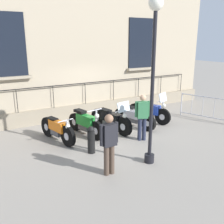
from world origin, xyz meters
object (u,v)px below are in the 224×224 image
object	(u,v)px
pedestrian_standing	(142,115)
pedestrian_walking	(109,141)
motorcycle_silver	(134,117)
lamppost	(153,64)
motorcycle_blue	(149,111)
motorcycle_black	(111,119)
crowd_barrier	(208,108)
bollard	(91,140)
motorcycle_orange	(57,129)
motorcycle_green	(86,123)

from	to	relation	value
pedestrian_standing	pedestrian_walking	size ratio (longest dim) A/B	1.00
motorcycle_silver	pedestrian_walking	bearing A→B (deg)	-44.76
lamppost	pedestrian_walking	distance (m)	2.29
motorcycle_blue	pedestrian_standing	size ratio (longest dim) A/B	1.21
motorcycle_black	crowd_barrier	size ratio (longest dim) A/B	0.93
motorcycle_black	bollard	world-z (taller)	motorcycle_black
motorcycle_orange	motorcycle_black	bearing A→B (deg)	89.19
motorcycle_orange	motorcycle_green	xyz separation A→B (m)	(-0.04, 1.08, 0.02)
motorcycle_black	bollard	distance (m)	2.09
motorcycle_blue	crowd_barrier	size ratio (longest dim) A/B	0.83
bollard	pedestrian_standing	distance (m)	2.04
motorcycle_blue	lamppost	xyz separation A→B (m)	(2.99, -2.35, 2.32)
motorcycle_green	motorcycle_blue	xyz separation A→B (m)	(-0.07, 2.99, 0.01)
motorcycle_green	bollard	xyz separation A→B (m)	(1.49, -0.50, -0.02)
pedestrian_standing	lamppost	bearing A→B (deg)	-29.48
motorcycle_silver	pedestrian_standing	distance (m)	1.55
motorcycle_black	crowd_barrier	bearing A→B (deg)	76.96
motorcycle_silver	pedestrian_walking	xyz separation A→B (m)	(2.80, -2.77, 0.53)
motorcycle_black	pedestrian_walking	world-z (taller)	pedestrian_walking
motorcycle_green	motorcycle_silver	xyz separation A→B (m)	(0.12, 2.09, -0.06)
lamppost	crowd_barrier	distance (m)	5.50
pedestrian_walking	bollard	bearing A→B (deg)	172.64
motorcycle_orange	motorcycle_black	distance (m)	2.11
crowd_barrier	motorcycle_green	bearing A→B (deg)	-101.30
motorcycle_black	bollard	size ratio (longest dim) A/B	2.58
motorcycle_black	motorcycle_orange	bearing A→B (deg)	-90.81
motorcycle_black	motorcycle_silver	bearing A→B (deg)	87.13
motorcycle_black	pedestrian_walking	distance (m)	3.36
lamppost	crowd_barrier	bearing A→B (deg)	111.61
motorcycle_green	bollard	distance (m)	1.58
bollard	pedestrian_walking	world-z (taller)	pedestrian_walking
motorcycle_orange	crowd_barrier	xyz separation A→B (m)	(1.02, 6.40, 0.14)
motorcycle_black	motorcycle_blue	xyz separation A→B (m)	(-0.14, 1.97, 0.02)
lamppost	motorcycle_silver	bearing A→B (deg)	152.69
motorcycle_green	lamppost	xyz separation A→B (m)	(2.92, 0.64, 2.33)
motorcycle_green	pedestrian_walking	size ratio (longest dim) A/B	1.22
lamppost	pedestrian_walking	size ratio (longest dim) A/B	2.73
motorcycle_orange	crowd_barrier	world-z (taller)	crowd_barrier
crowd_barrier	pedestrian_walking	world-z (taller)	pedestrian_walking
motorcycle_green	motorcycle_silver	world-z (taller)	motorcycle_green
motorcycle_silver	motorcycle_green	bearing A→B (deg)	-93.35
lamppost	bollard	xyz separation A→B (m)	(-1.42, -1.15, -2.36)
pedestrian_walking	motorcycle_orange	bearing A→B (deg)	-172.24
motorcycle_silver	bollard	distance (m)	2.93
motorcycle_blue	pedestrian_walking	world-z (taller)	pedestrian_walking
motorcycle_silver	lamppost	xyz separation A→B (m)	(2.79, -1.44, 2.40)
pedestrian_walking	pedestrian_standing	bearing A→B (deg)	124.25
motorcycle_orange	motorcycle_silver	world-z (taller)	motorcycle_silver
motorcycle_blue	bollard	bearing A→B (deg)	-65.90
motorcycle_green	lamppost	world-z (taller)	lamppost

